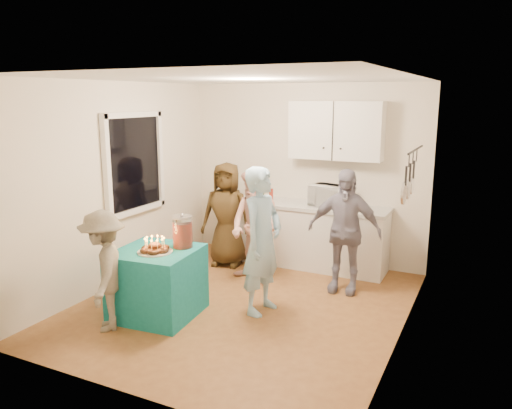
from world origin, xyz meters
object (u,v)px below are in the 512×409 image
at_px(punch_jar, 183,233).
at_px(child_near_left, 104,271).
at_px(microwave, 330,196).
at_px(woman_back_right, 344,231).
at_px(counter, 309,237).
at_px(man_birthday, 262,241).
at_px(woman_back_left, 227,214).
at_px(party_table, 157,283).
at_px(woman_back_center, 255,227).

distance_m(punch_jar, child_near_left, 0.93).
relative_size(microwave, woman_back_right, 0.34).
height_order(counter, man_birthday, man_birthday).
distance_m(counter, man_birthday, 1.78).
relative_size(woman_back_left, child_near_left, 1.18).
distance_m(party_table, woman_back_center, 1.53).
relative_size(woman_back_left, woman_back_right, 0.96).
xyz_separation_m(microwave, woman_back_left, (-1.38, -0.48, -0.30)).
xyz_separation_m(party_table, woman_back_right, (1.66, 1.60, 0.40)).
height_order(man_birthday, woman_back_center, man_birthday).
bearing_deg(woman_back_center, child_near_left, -95.96).
distance_m(microwave, woman_back_left, 1.49).
distance_m(party_table, child_near_left, 0.64).
distance_m(man_birthday, child_near_left, 1.72).
xyz_separation_m(man_birthday, woman_back_center, (-0.47, 0.78, -0.08)).
distance_m(man_birthday, woman_back_right, 1.20).
relative_size(punch_jar, child_near_left, 0.27).
distance_m(microwave, woman_back_right, 0.89).
height_order(woman_back_center, child_near_left, woman_back_center).
bearing_deg(woman_back_right, woman_back_left, 168.46).
xyz_separation_m(woman_back_left, child_near_left, (-0.14, -2.37, -0.11)).
xyz_separation_m(party_table, man_birthday, (1.00, 0.60, 0.45)).
height_order(counter, microwave, microwave).
xyz_separation_m(counter, woman_back_center, (-0.41, -0.95, 0.32)).
distance_m(microwave, man_birthday, 1.76).
bearing_deg(woman_back_center, party_table, -93.74).
xyz_separation_m(counter, child_near_left, (-1.23, -2.85, 0.21)).
height_order(party_table, woman_back_center, woman_back_center).
height_order(microwave, woman_back_right, woman_back_right).
bearing_deg(man_birthday, woman_back_center, 37.49).
xyz_separation_m(punch_jar, child_near_left, (-0.49, -0.73, -0.29)).
relative_size(microwave, child_near_left, 0.41).
height_order(party_table, woman_back_left, woman_back_left).
relative_size(counter, microwave, 4.18).
bearing_deg(woman_back_center, man_birthday, -41.57).
bearing_deg(man_birthday, microwave, -0.73).
distance_m(party_table, punch_jar, 0.63).
distance_m(woman_back_left, woman_back_center, 0.84).
bearing_deg(punch_jar, counter, 70.89).
bearing_deg(child_near_left, woman_back_left, 140.50).
bearing_deg(microwave, party_table, -105.11).
height_order(counter, woman_back_right, woman_back_right).
bearing_deg(punch_jar, man_birthday, 26.01).
relative_size(counter, woman_back_center, 1.47).
bearing_deg(punch_jar, child_near_left, -124.22).
distance_m(woman_back_right, child_near_left, 2.88).
xyz_separation_m(microwave, child_near_left, (-1.51, -2.85, -0.42)).
bearing_deg(woman_back_right, party_table, -139.50).
bearing_deg(man_birthday, counter, 8.61).
bearing_deg(microwave, punch_jar, -103.04).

